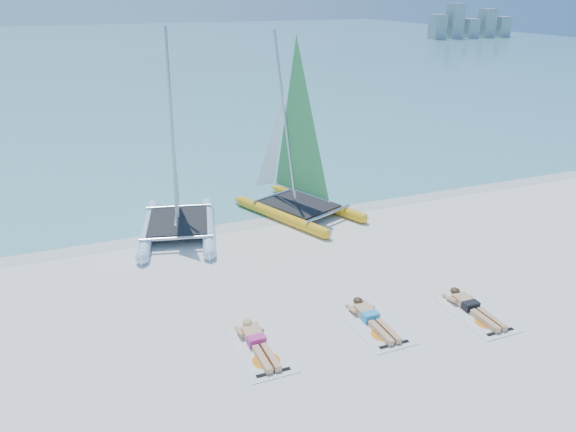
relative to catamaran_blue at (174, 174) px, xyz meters
name	(u,v)px	position (x,y,z in m)	size (l,w,h in m)	color
ground	(329,301)	(2.43, -5.44, -1.82)	(140.00, 140.00, 0.00)	white
sea	(99,51)	(2.43, 57.56, -1.81)	(140.00, 115.00, 0.01)	#7BC5CD
wet_sand_strip	(254,219)	(2.43, 0.06, -1.82)	(140.00, 1.40, 0.01)	silver
distant_skyline	(469,25)	(56.14, 56.56, 0.12)	(14.00, 2.00, 5.00)	#9DA7AD
catamaran_blue	(174,174)	(0.00, 0.00, 0.00)	(3.14, 4.85, 6.10)	#BFE8FB
catamaran_yellow	(291,157)	(3.81, 0.33, 0.04)	(3.55, 4.80, 5.92)	yellow
towel_a	(260,351)	(0.25, -6.71, -1.81)	(1.00, 1.85, 0.02)	silver
sunbather_a	(257,342)	(0.25, -6.52, -1.70)	(0.37, 1.73, 0.26)	tan
towel_b	(376,326)	(2.89, -6.80, -1.81)	(1.00, 1.85, 0.02)	silver
sunbather_b	(371,317)	(2.89, -6.60, -1.70)	(0.37, 1.73, 0.26)	tan
towel_c	(477,315)	(5.25, -7.26, -1.81)	(1.00, 1.85, 0.02)	silver
sunbather_c	(472,307)	(5.25, -7.07, -1.70)	(0.37, 1.73, 0.26)	tan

